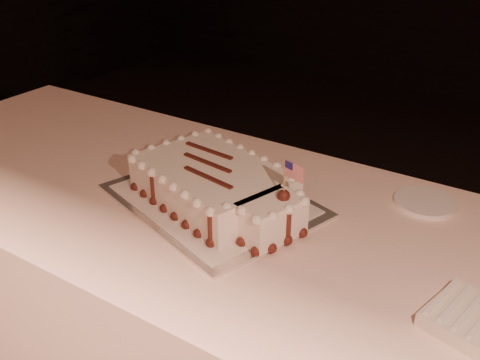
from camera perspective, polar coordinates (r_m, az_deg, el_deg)
The scene contains 5 objects.
banquet_table at distance 1.49m, azimuth 1.29°, elevation -16.29°, with size 2.40×0.80×0.75m, color #FFD4C5.
cake_board at distance 1.31m, azimuth -2.94°, elevation -2.19°, with size 0.49×0.37×0.01m, color silver.
doily at distance 1.31m, azimuth -2.95°, elevation -2.00°, with size 0.44×0.33×0.00m, color white.
sheet_cake at distance 1.27m, azimuth -2.29°, elevation -0.69°, with size 0.49×0.36×0.18m.
side_plate at distance 1.37m, azimuth 19.14°, elevation -2.26°, with size 0.15×0.15×0.01m, color white.
Camera 1 is at (0.55, -0.31, 1.41)m, focal length 40.00 mm.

